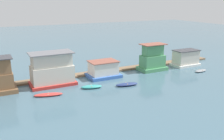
# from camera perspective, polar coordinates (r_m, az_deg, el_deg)

# --- Properties ---
(ground_plane) EXTENTS (200.00, 200.00, 0.00)m
(ground_plane) POSITION_cam_1_polar(r_m,az_deg,el_deg) (44.80, -0.58, -1.41)
(ground_plane) COLOR #426070
(dock_walkway) EXTENTS (51.00, 2.08, 0.30)m
(dock_walkway) POSITION_cam_1_polar(r_m,az_deg,el_deg) (47.10, -2.05, -0.37)
(dock_walkway) COLOR brown
(dock_walkway) RESTS_ON ground_plane
(houseboat_red) EXTENTS (7.10, 4.17, 5.30)m
(houseboat_red) POSITION_cam_1_polar(r_m,az_deg,el_deg) (40.84, -13.56, 0.05)
(houseboat_red) COLOR red
(houseboat_red) RESTS_ON ground_plane
(houseboat_blue) EXTENTS (5.61, 4.20, 2.90)m
(houseboat_blue) POSITION_cam_1_polar(r_m,az_deg,el_deg) (44.05, -2.01, 0.11)
(houseboat_blue) COLOR #3866B7
(houseboat_blue) RESTS_ON ground_plane
(houseboat_green) EXTENTS (5.33, 3.45, 5.14)m
(houseboat_green) POSITION_cam_1_polar(r_m,az_deg,el_deg) (48.86, 9.24, 2.47)
(houseboat_green) COLOR #4C9360
(houseboat_green) RESTS_ON ground_plane
(houseboat_white) EXTENTS (5.65, 3.37, 3.30)m
(houseboat_white) POSITION_cam_1_polar(r_m,az_deg,el_deg) (53.87, 16.49, 2.62)
(houseboat_white) COLOR white
(houseboat_white) RESTS_ON ground_plane
(dinghy_red) EXTENTS (4.20, 2.10, 0.36)m
(dinghy_red) POSITION_cam_1_polar(r_m,az_deg,el_deg) (36.87, -14.35, -5.47)
(dinghy_red) COLOR red
(dinghy_red) RESTS_ON ground_plane
(dinghy_teal) EXTENTS (3.43, 2.04, 0.47)m
(dinghy_teal) POSITION_cam_1_polar(r_m,az_deg,el_deg) (38.84, -4.71, -3.83)
(dinghy_teal) COLOR teal
(dinghy_teal) RESTS_ON ground_plane
(dinghy_navy) EXTENTS (3.82, 1.71, 0.49)m
(dinghy_navy) POSITION_cam_1_polar(r_m,az_deg,el_deg) (39.80, 3.39, -3.30)
(dinghy_navy) COLOR navy
(dinghy_navy) RESTS_ON ground_plane
(dinghy_grey) EXTENTS (2.97, 1.41, 0.36)m
(dinghy_grey) POSITION_cam_1_polar(r_m,az_deg,el_deg) (50.52, 19.62, -0.15)
(dinghy_grey) COLOR gray
(dinghy_grey) RESTS_ON ground_plane
(mooring_post_near_left) EXTENTS (0.32, 0.32, 1.70)m
(mooring_post_near_left) POSITION_cam_1_polar(r_m,az_deg,el_deg) (42.74, -12.83, -1.48)
(mooring_post_near_left) COLOR #846B4C
(mooring_post_near_left) RESTS_ON ground_plane
(mooring_post_near_right) EXTENTS (0.29, 0.29, 1.75)m
(mooring_post_near_right) POSITION_cam_1_polar(r_m,az_deg,el_deg) (46.39, 0.21, 0.31)
(mooring_post_near_right) COLOR brown
(mooring_post_near_right) RESTS_ON ground_plane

